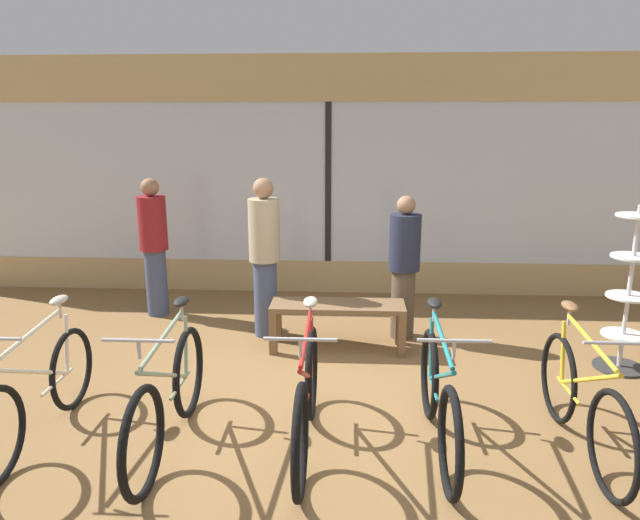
{
  "coord_description": "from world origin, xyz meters",
  "views": [
    {
      "loc": [
        0.32,
        -4.29,
        2.37
      ],
      "look_at": [
        0.0,
        1.46,
        0.95
      ],
      "focal_mm": 32.0,
      "sensor_mm": 36.0,
      "label": 1
    }
  ],
  "objects_px": {
    "customer_mid_floor": "(404,265)",
    "bicycle_left": "(169,398)",
    "accessory_rack": "(627,304)",
    "display_bench": "(338,312)",
    "customer_near_rack": "(154,244)",
    "bicycle_center": "(307,399)",
    "bicycle_far_right": "(582,402)",
    "customer_by_window": "(265,254)",
    "bicycle_right": "(438,399)",
    "bicycle_far_left": "(38,393)"
  },
  "relations": [
    {
      "from": "customer_mid_floor",
      "to": "bicycle_left",
      "type": "bearing_deg",
      "value": -128.88
    },
    {
      "from": "accessory_rack",
      "to": "display_bench",
      "type": "relative_size",
      "value": 1.15
    },
    {
      "from": "display_bench",
      "to": "customer_near_rack",
      "type": "bearing_deg",
      "value": 156.42
    },
    {
      "from": "bicycle_center",
      "to": "bicycle_far_right",
      "type": "xyz_separation_m",
      "value": [
        1.98,
        0.08,
        -0.01
      ]
    },
    {
      "from": "customer_by_window",
      "to": "customer_near_rack",
      "type": "bearing_deg",
      "value": 156.75
    },
    {
      "from": "customer_near_rack",
      "to": "customer_mid_floor",
      "type": "height_order",
      "value": "customer_near_rack"
    },
    {
      "from": "bicycle_center",
      "to": "bicycle_far_right",
      "type": "relative_size",
      "value": 1.04
    },
    {
      "from": "bicycle_far_right",
      "to": "customer_near_rack",
      "type": "xyz_separation_m",
      "value": [
        -4.07,
        2.82,
        0.49
      ]
    },
    {
      "from": "accessory_rack",
      "to": "bicycle_right",
      "type": "bearing_deg",
      "value": -142.81
    },
    {
      "from": "customer_by_window",
      "to": "customer_mid_floor",
      "type": "relative_size",
      "value": 1.12
    },
    {
      "from": "bicycle_far_left",
      "to": "bicycle_far_right",
      "type": "height_order",
      "value": "bicycle_far_right"
    },
    {
      "from": "bicycle_far_left",
      "to": "accessory_rack",
      "type": "distance_m",
      "value": 5.2
    },
    {
      "from": "customer_near_rack",
      "to": "bicycle_left",
      "type": "bearing_deg",
      "value": -69.67
    },
    {
      "from": "bicycle_right",
      "to": "customer_near_rack",
      "type": "xyz_separation_m",
      "value": [
        -3.05,
        2.84,
        0.5
      ]
    },
    {
      "from": "bicycle_far_left",
      "to": "bicycle_far_right",
      "type": "relative_size",
      "value": 1.03
    },
    {
      "from": "bicycle_far_left",
      "to": "bicycle_left",
      "type": "height_order",
      "value": "bicycle_left"
    },
    {
      "from": "customer_by_window",
      "to": "bicycle_right",
      "type": "bearing_deg",
      "value": -54.25
    },
    {
      "from": "display_bench",
      "to": "customer_mid_floor",
      "type": "xyz_separation_m",
      "value": [
        0.71,
        0.4,
        0.42
      ]
    },
    {
      "from": "customer_mid_floor",
      "to": "customer_by_window",
      "type": "bearing_deg",
      "value": -178.87
    },
    {
      "from": "display_bench",
      "to": "bicycle_far_right",
      "type": "bearing_deg",
      "value": -45.46
    },
    {
      "from": "customer_near_rack",
      "to": "customer_by_window",
      "type": "xyz_separation_m",
      "value": [
        1.46,
        -0.63,
        0.04
      ]
    },
    {
      "from": "customer_mid_floor",
      "to": "display_bench",
      "type": "bearing_deg",
      "value": -150.95
    },
    {
      "from": "bicycle_far_right",
      "to": "customer_near_rack",
      "type": "bearing_deg",
      "value": 145.27
    },
    {
      "from": "customer_near_rack",
      "to": "bicycle_center",
      "type": "bearing_deg",
      "value": -54.2
    },
    {
      "from": "bicycle_far_right",
      "to": "customer_near_rack",
      "type": "height_order",
      "value": "customer_near_rack"
    },
    {
      "from": "bicycle_far_left",
      "to": "accessory_rack",
      "type": "height_order",
      "value": "accessory_rack"
    },
    {
      "from": "bicycle_far_left",
      "to": "customer_mid_floor",
      "type": "relative_size",
      "value": 1.1
    },
    {
      "from": "bicycle_far_left",
      "to": "customer_by_window",
      "type": "xyz_separation_m",
      "value": [
        1.38,
        2.26,
        0.55
      ]
    },
    {
      "from": "bicycle_left",
      "to": "customer_by_window",
      "type": "distance_m",
      "value": 2.4
    },
    {
      "from": "accessory_rack",
      "to": "customer_by_window",
      "type": "xyz_separation_m",
      "value": [
        -3.58,
        0.71,
        0.27
      ]
    },
    {
      "from": "bicycle_far_left",
      "to": "bicycle_far_right",
      "type": "xyz_separation_m",
      "value": [
        3.99,
        0.06,
        0.01
      ]
    },
    {
      "from": "display_bench",
      "to": "customer_near_rack",
      "type": "height_order",
      "value": "customer_near_rack"
    },
    {
      "from": "bicycle_left",
      "to": "bicycle_center",
      "type": "distance_m",
      "value": 1.01
    },
    {
      "from": "customer_by_window",
      "to": "customer_mid_floor",
      "type": "bearing_deg",
      "value": 1.13
    },
    {
      "from": "bicycle_far_right",
      "to": "customer_by_window",
      "type": "bearing_deg",
      "value": 139.98
    },
    {
      "from": "bicycle_center",
      "to": "customer_mid_floor",
      "type": "distance_m",
      "value": 2.51
    },
    {
      "from": "bicycle_far_left",
      "to": "display_bench",
      "type": "xyz_separation_m",
      "value": [
        2.19,
        1.9,
        0.03
      ]
    },
    {
      "from": "bicycle_right",
      "to": "customer_mid_floor",
      "type": "height_order",
      "value": "customer_mid_floor"
    },
    {
      "from": "bicycle_center",
      "to": "customer_near_rack",
      "type": "height_order",
      "value": "customer_near_rack"
    },
    {
      "from": "accessory_rack",
      "to": "customer_by_window",
      "type": "bearing_deg",
      "value": 168.84
    },
    {
      "from": "accessory_rack",
      "to": "bicycle_far_right",
      "type": "bearing_deg",
      "value": -122.84
    },
    {
      "from": "bicycle_right",
      "to": "accessory_rack",
      "type": "distance_m",
      "value": 2.51
    },
    {
      "from": "bicycle_far_right",
      "to": "customer_mid_floor",
      "type": "relative_size",
      "value": 1.07
    },
    {
      "from": "bicycle_far_right",
      "to": "bicycle_center",
      "type": "bearing_deg",
      "value": -177.72
    },
    {
      "from": "bicycle_center",
      "to": "customer_by_window",
      "type": "distance_m",
      "value": 2.42
    },
    {
      "from": "display_bench",
      "to": "customer_by_window",
      "type": "xyz_separation_m",
      "value": [
        -0.81,
        0.37,
        0.52
      ]
    },
    {
      "from": "customer_mid_floor",
      "to": "accessory_rack",
      "type": "bearing_deg",
      "value": -19.7
    },
    {
      "from": "bicycle_left",
      "to": "bicycle_right",
      "type": "xyz_separation_m",
      "value": [
        1.96,
        0.1,
        -0.0
      ]
    },
    {
      "from": "accessory_rack",
      "to": "display_bench",
      "type": "xyz_separation_m",
      "value": [
        -2.77,
        0.34,
        -0.26
      ]
    },
    {
      "from": "bicycle_far_left",
      "to": "customer_mid_floor",
      "type": "distance_m",
      "value": 3.72
    }
  ]
}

